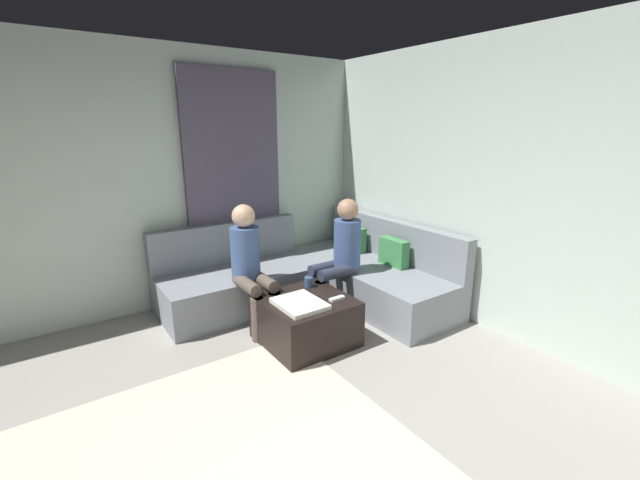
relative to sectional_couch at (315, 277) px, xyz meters
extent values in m
cube|color=silver|center=(2.08, 1.06, 1.07)|extent=(6.00, 0.12, 2.70)
cube|color=silver|center=(-0.86, -1.88, 1.07)|extent=(0.12, 6.00, 2.70)
cube|color=#595166|center=(-0.76, -0.58, 0.97)|extent=(0.06, 1.10, 2.50)
cube|color=gray|center=(0.30, 0.53, -0.07)|extent=(2.10, 0.85, 0.42)
cube|color=gray|center=(0.30, 0.88, 0.36)|extent=(2.10, 0.14, 0.45)
cube|color=gray|center=(-0.32, -0.75, -0.07)|extent=(0.85, 1.70, 0.42)
cube|color=gray|center=(-0.68, -0.75, 0.36)|extent=(0.14, 1.70, 0.45)
cube|color=#3F8C4C|center=(-0.20, 0.70, 0.26)|extent=(0.36, 0.12, 0.36)
cube|color=#3F8C4C|center=(0.50, 0.70, 0.26)|extent=(0.36, 0.12, 0.36)
cube|color=black|center=(0.72, -0.59, -0.07)|extent=(0.76, 0.76, 0.42)
cube|color=white|center=(0.82, -0.71, 0.16)|extent=(0.44, 0.36, 0.04)
cylinder|color=#334C72|center=(0.50, -0.41, 0.19)|extent=(0.08, 0.08, 0.10)
cube|color=white|center=(0.90, -0.37, 0.15)|extent=(0.05, 0.15, 0.02)
cylinder|color=#2D3347|center=(0.46, -0.25, -0.07)|extent=(0.12, 0.12, 0.42)
cylinder|color=#2D3347|center=(0.28, -0.25, -0.07)|extent=(0.12, 0.12, 0.42)
cylinder|color=#2D3347|center=(0.46, -0.05, 0.20)|extent=(0.12, 0.40, 0.12)
cylinder|color=#2D3347|center=(0.28, -0.05, 0.20)|extent=(0.12, 0.40, 0.12)
cylinder|color=#3F598C|center=(0.37, 0.15, 0.45)|extent=(0.28, 0.28, 0.50)
sphere|color=tan|center=(0.37, 0.15, 0.81)|extent=(0.22, 0.22, 0.22)
cylinder|color=brown|center=(0.45, -0.76, -0.07)|extent=(0.12, 0.12, 0.42)
cylinder|color=brown|center=(0.45, -0.94, -0.07)|extent=(0.12, 0.12, 0.42)
cylinder|color=brown|center=(0.25, -0.76, 0.20)|extent=(0.40, 0.12, 0.12)
cylinder|color=brown|center=(0.25, -0.94, 0.20)|extent=(0.40, 0.12, 0.12)
cylinder|color=#3F598C|center=(0.05, -0.85, 0.45)|extent=(0.28, 0.28, 0.50)
sphere|color=#D8AD8C|center=(0.05, -0.85, 0.81)|extent=(0.22, 0.22, 0.22)
camera|label=1|loc=(3.59, -2.43, 1.64)|focal=23.18mm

